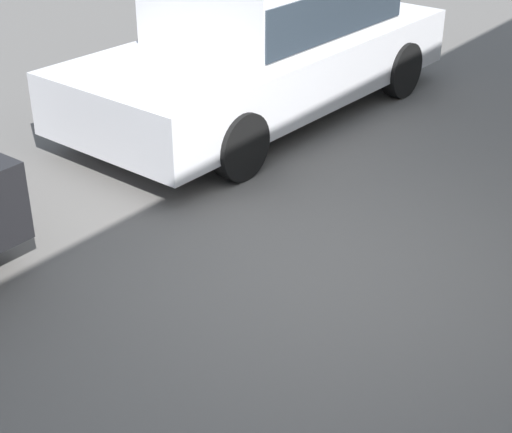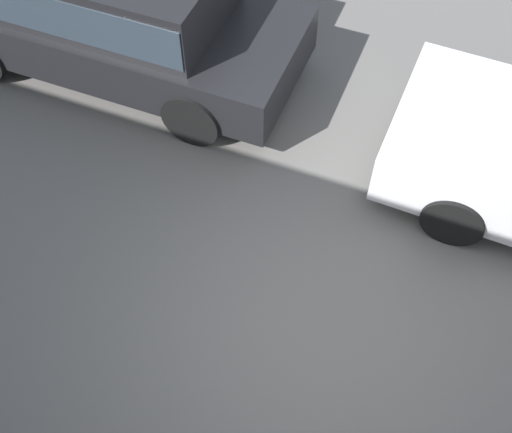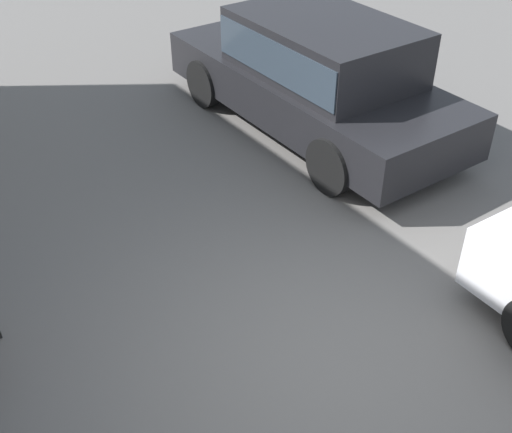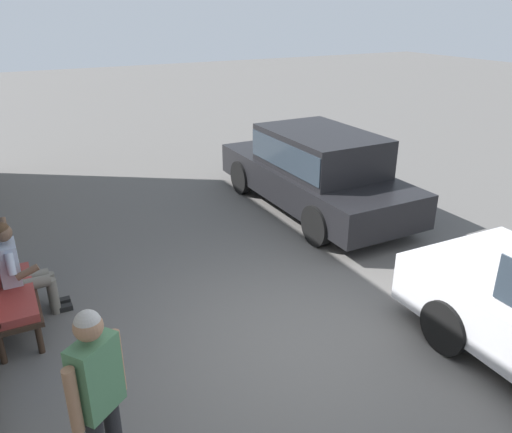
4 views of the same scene
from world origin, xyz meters
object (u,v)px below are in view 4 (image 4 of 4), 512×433
at_px(bench, 2,291).
at_px(parked_car_mid, 316,168).
at_px(person_on_phone, 19,268).
at_px(pedestrian_standing, 99,393).

distance_m(bench, parked_car_mid, 5.69).
distance_m(person_on_phone, parked_car_mid, 5.41).
xyz_separation_m(person_on_phone, pedestrian_standing, (-3.02, -0.38, 0.34)).
bearing_deg(pedestrian_standing, parked_car_mid, -48.17).
relative_size(person_on_phone, parked_car_mid, 0.29).
relative_size(person_on_phone, pedestrian_standing, 0.76).
bearing_deg(parked_car_mid, pedestrian_standing, 131.83).
height_order(bench, pedestrian_standing, pedestrian_standing).
relative_size(bench, parked_car_mid, 0.32).
bearing_deg(parked_car_mid, person_on_phone, 104.22).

